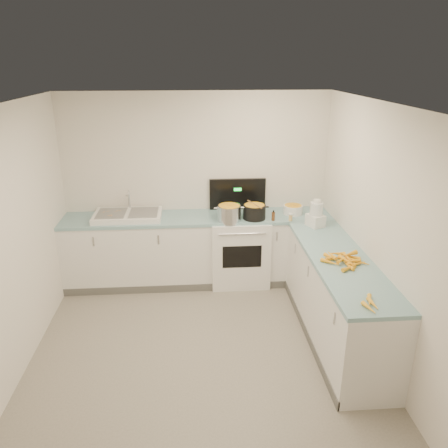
{
  "coord_description": "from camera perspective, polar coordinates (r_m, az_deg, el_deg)",
  "views": [
    {
      "loc": [
        -0.06,
        -3.68,
        2.87
      ],
      "look_at": [
        0.3,
        1.1,
        1.05
      ],
      "focal_mm": 35.0,
      "sensor_mm": 36.0,
      "label": 1
    }
  ],
  "objects": [
    {
      "name": "wall_right",
      "position": [
        4.41,
        20.31,
        -2.12
      ],
      "size": [
        0.0,
        4.0,
        2.5
      ],
      "primitive_type": null,
      "rotation": [
        1.57,
        0.0,
        -1.57
      ],
      "color": "silver",
      "rests_on": "ground"
    },
    {
      "name": "ceiling",
      "position": [
        3.7,
        -3.47,
        15.03
      ],
      "size": [
        3.5,
        4.0,
        0.0
      ],
      "primitive_type": null,
      "rotation": [
        3.14,
        0.0,
        0.0
      ],
      "color": "silver",
      "rests_on": "ground"
    },
    {
      "name": "spice_jar",
      "position": [
        5.6,
        8.68,
        0.83
      ],
      "size": [
        0.05,
        0.05,
        0.08
      ],
      "primitive_type": "cylinder",
      "color": "#E5B266",
      "rests_on": "counter_back"
    },
    {
      "name": "carrot_pile",
      "position": [
        4.57,
        15.62,
        -4.54
      ],
      "size": [
        0.47,
        0.41,
        0.09
      ],
      "color": "#FFAF1F",
      "rests_on": "counter_right"
    },
    {
      "name": "counter_right",
      "position": [
        4.89,
        14.5,
        -9.35
      ],
      "size": [
        0.62,
        2.2,
        0.94
      ],
      "color": "white",
      "rests_on": "ground"
    },
    {
      "name": "sink",
      "position": [
        5.76,
        -12.45,
        1.12
      ],
      "size": [
        0.86,
        0.52,
        0.31
      ],
      "color": "white",
      "rests_on": "counter_back"
    },
    {
      "name": "extract_bottle",
      "position": [
        5.58,
        6.45,
        1.0
      ],
      "size": [
        0.04,
        0.04,
        0.11
      ],
      "primitive_type": "cylinder",
      "color": "#593319",
      "rests_on": "counter_back"
    },
    {
      "name": "wall_back",
      "position": [
        5.91,
        -3.58,
        4.83
      ],
      "size": [
        3.5,
        0.0,
        2.5
      ],
      "primitive_type": null,
      "rotation": [
        1.57,
        0.0,
        0.0
      ],
      "color": "silver",
      "rests_on": "ground"
    },
    {
      "name": "peeled_carrots",
      "position": [
        3.88,
        18.59,
        -9.85
      ],
      "size": [
        0.14,
        0.29,
        0.04
      ],
      "color": "yellow",
      "rests_on": "counter_right"
    },
    {
      "name": "wooden_spoon",
      "position": [
        5.57,
        4.01,
        2.59
      ],
      "size": [
        0.14,
        0.34,
        0.02
      ],
      "primitive_type": "cylinder",
      "rotation": [
        1.57,
        0.0,
        0.37
      ],
      "color": "#AD7A47",
      "rests_on": "black_pot"
    },
    {
      "name": "wall_front",
      "position": [
        2.33,
        -1.72,
        -23.15
      ],
      "size": [
        3.5,
        0.0,
        2.5
      ],
      "primitive_type": null,
      "rotation": [
        -1.57,
        0.0,
        0.0
      ],
      "color": "silver",
      "rests_on": "ground"
    },
    {
      "name": "floor",
      "position": [
        4.66,
        -2.78,
        -17.19
      ],
      "size": [
        3.5,
        4.0,
        0.0
      ],
      "primitive_type": null,
      "color": "gray",
      "rests_on": "ground"
    },
    {
      "name": "peelings",
      "position": [
        5.78,
        -14.5,
        1.42
      ],
      "size": [
        0.23,
        0.26,
        0.01
      ],
      "color": "tan",
      "rests_on": "sink"
    },
    {
      "name": "wall_left",
      "position": [
        4.36,
        -26.79,
        -3.38
      ],
      "size": [
        0.0,
        4.0,
        2.5
      ],
      "primitive_type": null,
      "rotation": [
        1.57,
        0.0,
        1.57
      ],
      "color": "silver",
      "rests_on": "ground"
    },
    {
      "name": "steel_pot",
      "position": [
        5.53,
        0.67,
        1.35
      ],
      "size": [
        0.36,
        0.36,
        0.22
      ],
      "primitive_type": "cylinder",
      "rotation": [
        0.0,
        0.0,
        -0.25
      ],
      "color": "silver",
      "rests_on": "stove"
    },
    {
      "name": "counter_back",
      "position": [
        5.89,
        -3.36,
        -3.29
      ],
      "size": [
        3.5,
        0.62,
        0.94
      ],
      "color": "white",
      "rests_on": "ground"
    },
    {
      "name": "stove",
      "position": [
        5.91,
        1.99,
        -3.15
      ],
      "size": [
        0.76,
        0.65,
        1.36
      ],
      "color": "white",
      "rests_on": "ground"
    },
    {
      "name": "mixing_bowl",
      "position": [
        5.85,
        8.99,
        1.88
      ],
      "size": [
        0.27,
        0.27,
        0.12
      ],
      "primitive_type": "cylinder",
      "rotation": [
        0.0,
        0.0,
        0.04
      ],
      "color": "white",
      "rests_on": "counter_back"
    },
    {
      "name": "black_pot",
      "position": [
        5.6,
        3.98,
        1.5
      ],
      "size": [
        0.34,
        0.34,
        0.21
      ],
      "primitive_type": "cylinder",
      "rotation": [
        0.0,
        0.0,
        0.23
      ],
      "color": "black",
      "rests_on": "stove"
    },
    {
      "name": "food_processor",
      "position": [
        5.43,
        11.91,
        1.17
      ],
      "size": [
        0.23,
        0.25,
        0.34
      ],
      "color": "white",
      "rests_on": "counter_right"
    }
  ]
}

